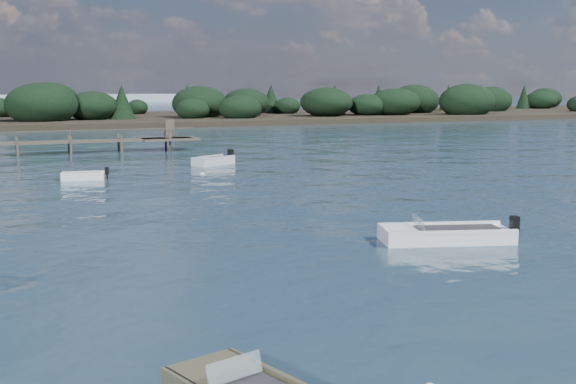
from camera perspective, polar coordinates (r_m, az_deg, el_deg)
name	(u,v)px	position (r m, az deg, el deg)	size (l,w,h in m)	color
ground	(106,141)	(77.31, -14.21, 3.89)	(400.00, 400.00, 0.00)	#182B39
tender_far_grey_b	(213,162)	(53.53, -5.91, 2.34)	(3.65, 2.85, 1.28)	#B9BEC1
dinghy_mid_white_a	(445,237)	(28.03, 12.33, -3.52)	(5.37, 3.13, 1.24)	white
tender_far_white	(83,178)	(46.69, -15.89, 1.10)	(2.95, 1.48, 0.99)	white
buoy_e	(202,175)	(47.87, -6.79, 1.38)	(0.32, 0.32, 0.32)	silver
far_headland	(224,108)	(121.71, -5.09, 6.65)	(190.00, 40.00, 5.80)	black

